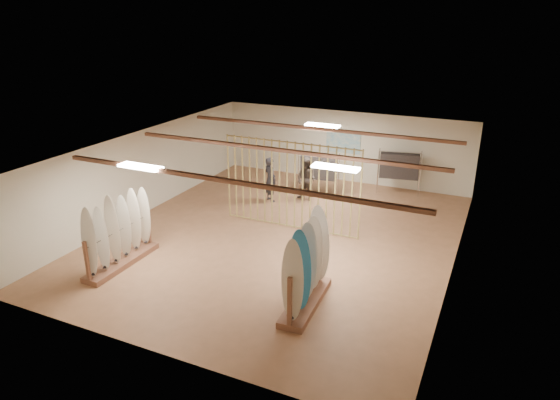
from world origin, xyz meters
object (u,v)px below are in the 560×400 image
at_px(rack_left, 120,242).
at_px(clothing_rack_a, 319,167).
at_px(rack_right, 306,277).
at_px(clothing_rack_b, 399,166).
at_px(shopper_b, 306,177).
at_px(shopper_a, 270,176).

bearing_deg(rack_left, clothing_rack_a, 69.29).
xyz_separation_m(rack_right, clothing_rack_b, (0.28, 8.54, 0.32)).
xyz_separation_m(rack_left, shopper_b, (2.68, 6.63, 0.21)).
relative_size(rack_right, shopper_a, 1.26).
distance_m(rack_left, shopper_b, 7.15).
height_order(rack_right, shopper_b, rack_right).
xyz_separation_m(rack_right, shopper_b, (-2.56, 6.40, 0.16)).
height_order(rack_left, shopper_a, rack_left).
relative_size(clothing_rack_a, clothing_rack_b, 0.95).
distance_m(clothing_rack_a, shopper_a, 1.97).
bearing_deg(clothing_rack_b, clothing_rack_a, -166.05).
relative_size(rack_left, clothing_rack_b, 1.51).
xyz_separation_m(clothing_rack_b, shopper_a, (-3.98, -2.73, -0.14)).
bearing_deg(shopper_a, shopper_b, -118.46).
distance_m(shopper_a, shopper_b, 1.29).
height_order(clothing_rack_a, shopper_b, shopper_b).
relative_size(rack_right, clothing_rack_a, 1.50).
distance_m(clothing_rack_b, shopper_b, 3.56).
xyz_separation_m(rack_right, clothing_rack_a, (-2.43, 7.31, 0.27)).
xyz_separation_m(clothing_rack_a, clothing_rack_b, (2.71, 1.23, 0.06)).
bearing_deg(rack_right, shopper_b, 108.43).
relative_size(shopper_a, shopper_b, 1.02).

